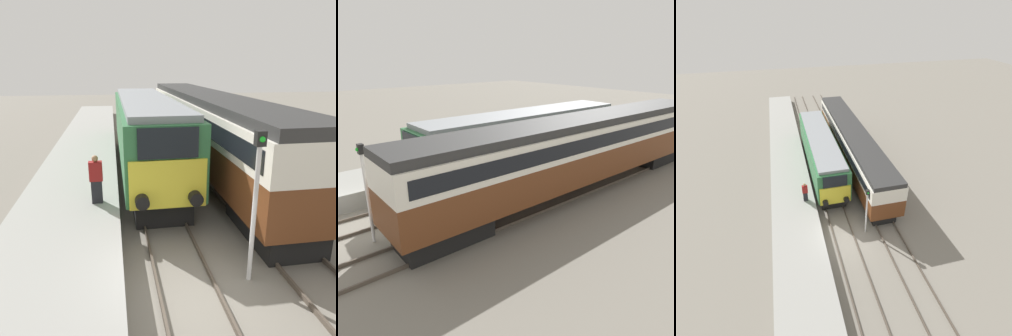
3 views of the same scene
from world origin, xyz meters
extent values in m
plane|color=slate|center=(0.00, 0.00, 0.00)|extent=(120.00, 120.00, 0.00)
cube|color=gray|center=(-3.30, 8.00, 0.45)|extent=(3.50, 50.00, 0.89)
cube|color=#4C4238|center=(-0.72, 5.00, 0.07)|extent=(0.07, 60.00, 0.14)
cube|color=#4C4238|center=(0.72, 5.00, 0.07)|extent=(0.07, 60.00, 0.14)
cube|color=#4C4238|center=(2.68, 5.00, 0.07)|extent=(0.07, 60.00, 0.14)
cube|color=#4C4238|center=(4.12, 5.00, 0.07)|extent=(0.07, 60.00, 0.14)
cube|color=black|center=(0.00, 5.64, 0.50)|extent=(2.03, 4.00, 1.00)
cube|color=black|center=(0.00, 14.27, 0.50)|extent=(2.03, 4.00, 1.00)
cube|color=#2D6B3D|center=(0.00, 9.95, 2.33)|extent=(2.70, 13.63, 2.66)
cube|color=yellow|center=(0.00, 3.10, 1.80)|extent=(2.48, 0.10, 1.60)
cube|color=black|center=(0.00, 3.10, 3.13)|extent=(1.89, 0.10, 0.96)
cube|color=gray|center=(0.00, 9.95, 3.78)|extent=(2.38, 13.09, 0.24)
cylinder|color=black|center=(-0.85, 2.89, 1.35)|extent=(0.44, 0.35, 0.44)
cylinder|color=black|center=(0.85, 2.89, 1.35)|extent=(0.44, 0.35, 0.44)
cube|color=black|center=(3.40, 2.63, 0.47)|extent=(1.89, 3.60, 0.95)
cube|color=black|center=(3.40, 18.81, 0.47)|extent=(1.89, 3.60, 0.95)
cube|color=brown|center=(3.40, 10.72, 1.70)|extent=(2.70, 20.58, 1.50)
cube|color=silver|center=(3.40, 10.72, 3.04)|extent=(2.71, 20.58, 1.18)
cube|color=black|center=(3.40, 10.72, 3.04)|extent=(2.75, 19.76, 0.65)
cube|color=#2D2D2D|center=(3.40, 10.72, 3.81)|extent=(2.48, 20.58, 0.36)
cube|color=black|center=(-2.27, 4.19, 1.29)|extent=(0.36, 0.24, 0.79)
cube|color=maroon|center=(-2.27, 4.19, 2.01)|extent=(0.44, 0.26, 0.66)
sphere|color=#9E704C|center=(-2.27, 4.19, 2.45)|extent=(0.21, 0.21, 0.21)
cylinder|color=silver|center=(1.70, 0.46, 1.80)|extent=(0.12, 0.12, 3.60)
cube|color=black|center=(1.70, 0.46, 3.78)|extent=(0.24, 0.20, 0.36)
sphere|color=green|center=(1.70, 0.35, 3.78)|extent=(0.14, 0.14, 0.14)
camera|label=1|loc=(-1.63, -6.45, 5.37)|focal=35.00mm
camera|label=2|loc=(13.66, -2.60, 6.95)|focal=35.00mm
camera|label=3|loc=(-3.26, -12.85, 14.72)|focal=28.00mm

